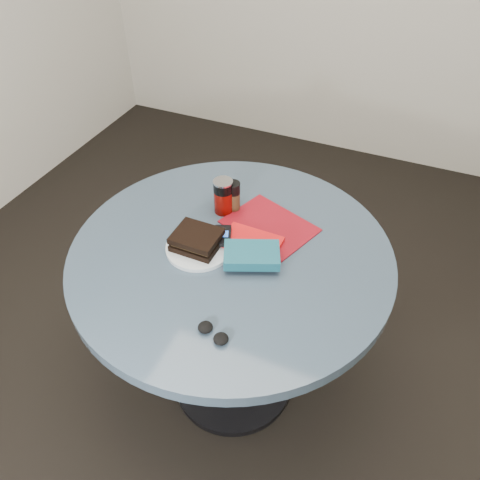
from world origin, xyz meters
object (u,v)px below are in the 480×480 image
at_px(magazine, 269,226).
at_px(novel, 252,255).
at_px(table, 232,285).
at_px(sandwich, 197,240).
at_px(soda_can, 223,196).
at_px(plate, 199,247).
at_px(pepper_grinder, 233,196).
at_px(red_book, 251,242).
at_px(mp3_player, 223,236).
at_px(headphones, 213,333).

xyz_separation_m(magazine, novel, (0.01, -0.18, 0.03)).
xyz_separation_m(table, magazine, (0.07, 0.15, 0.17)).
relative_size(sandwich, novel, 0.86).
relative_size(soda_can, magazine, 0.44).
xyz_separation_m(plate, sandwich, (-0.01, -0.00, 0.03)).
bearing_deg(magazine, novel, -65.60).
height_order(soda_can, pepper_grinder, soda_can).
height_order(sandwich, novel, sandwich).
height_order(pepper_grinder, red_book, pepper_grinder).
bearing_deg(magazine, red_book, -79.98).
bearing_deg(magazine, table, -94.26).
distance_m(table, mp3_player, 0.20).
relative_size(plate, pepper_grinder, 1.91).
xyz_separation_m(soda_can, pepper_grinder, (0.03, 0.02, -0.01)).
height_order(table, pepper_grinder, pepper_grinder).
distance_m(pepper_grinder, magazine, 0.16).
bearing_deg(pepper_grinder, mp3_player, -77.32).
height_order(table, mp3_player, mp3_player).
bearing_deg(soda_can, mp3_player, -66.31).
bearing_deg(red_book, pepper_grinder, 132.31).
height_order(pepper_grinder, magazine, pepper_grinder).
height_order(sandwich, mp3_player, sandwich).
distance_m(plate, novel, 0.18).
bearing_deg(novel, magazine, 71.13).
height_order(table, novel, novel).
bearing_deg(table, sandwich, -158.70).
relative_size(sandwich, red_book, 0.78).
xyz_separation_m(pepper_grinder, red_book, (0.12, -0.14, -0.04)).
xyz_separation_m(magazine, headphones, (0.02, -0.46, 0.01)).
distance_m(plate, soda_can, 0.21).
relative_size(pepper_grinder, headphones, 1.05).
bearing_deg(plate, magazine, 49.05).
relative_size(plate, magazine, 0.75).
height_order(mp3_player, headphones, mp3_player).
bearing_deg(soda_can, sandwich, -88.94).
bearing_deg(pepper_grinder, table, -68.23).
height_order(plate, sandwich, sandwich).
distance_m(plate, mp3_player, 0.08).
bearing_deg(plate, red_book, 29.09).
bearing_deg(sandwich, pepper_grinder, 84.24).
relative_size(plate, sandwich, 1.47).
distance_m(mp3_player, headphones, 0.36).
bearing_deg(magazine, plate, -110.05).
bearing_deg(red_book, mp3_player, -164.46).
bearing_deg(headphones, soda_can, 111.62).
bearing_deg(headphones, sandwich, 124.00).
bearing_deg(headphones, mp3_player, 110.70).
height_order(magazine, red_book, red_book).
bearing_deg(pepper_grinder, magazine, -14.17).
xyz_separation_m(red_book, headphones, (0.04, -0.36, -0.00)).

